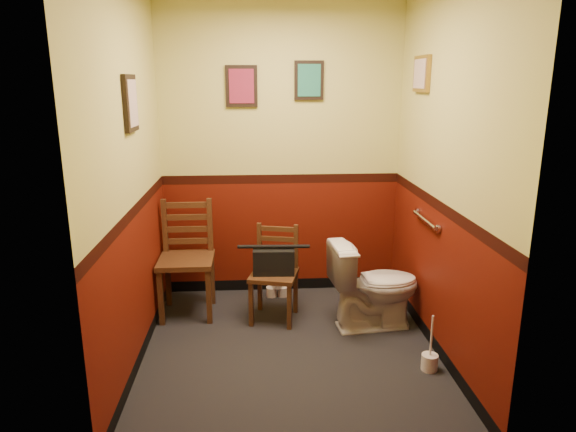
% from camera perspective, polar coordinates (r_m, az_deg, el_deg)
% --- Properties ---
extents(floor, '(2.20, 2.40, 0.00)m').
position_cam_1_polar(floor, '(4.05, 0.24, -14.73)').
color(floor, black).
rests_on(floor, ground).
extents(wall_back, '(2.20, 0.00, 2.70)m').
position_cam_1_polar(wall_back, '(4.77, -0.77, 7.00)').
color(wall_back, '#4F1006').
rests_on(wall_back, ground).
extents(wall_front, '(2.20, 0.00, 2.70)m').
position_cam_1_polar(wall_front, '(2.42, 2.30, -0.77)').
color(wall_front, '#4F1006').
rests_on(wall_front, ground).
extents(wall_left, '(0.00, 2.40, 2.70)m').
position_cam_1_polar(wall_left, '(3.67, -17.15, 3.99)').
color(wall_left, '#4F1006').
rests_on(wall_left, ground).
extents(wall_right, '(0.00, 2.40, 2.70)m').
position_cam_1_polar(wall_right, '(3.82, 17.00, 4.40)').
color(wall_right, '#4F1006').
rests_on(wall_right, ground).
extents(grab_bar, '(0.05, 0.56, 0.06)m').
position_cam_1_polar(grab_bar, '(4.13, 14.99, -0.42)').
color(grab_bar, silver).
rests_on(grab_bar, wall_right).
extents(framed_print_back_a, '(0.28, 0.04, 0.36)m').
position_cam_1_polar(framed_print_back_a, '(4.70, -5.18, 14.18)').
color(framed_print_back_a, black).
rests_on(framed_print_back_a, wall_back).
extents(framed_print_back_b, '(0.26, 0.04, 0.34)m').
position_cam_1_polar(framed_print_back_b, '(4.72, 2.35, 14.83)').
color(framed_print_back_b, black).
rests_on(framed_print_back_b, wall_back).
extents(framed_print_left, '(0.04, 0.30, 0.38)m').
position_cam_1_polar(framed_print_left, '(3.71, -17.08, 11.89)').
color(framed_print_left, black).
rests_on(framed_print_left, wall_left).
extents(framed_print_right, '(0.04, 0.34, 0.28)m').
position_cam_1_polar(framed_print_right, '(4.33, 14.61, 15.05)').
color(framed_print_right, olive).
rests_on(framed_print_right, wall_right).
extents(toilet, '(0.78, 0.49, 0.73)m').
position_cam_1_polar(toilet, '(4.32, 9.55, -7.63)').
color(toilet, white).
rests_on(toilet, floor).
extents(toilet_brush, '(0.12, 0.12, 0.42)m').
position_cam_1_polar(toilet_brush, '(3.92, 15.46, -15.27)').
color(toilet_brush, silver).
rests_on(toilet_brush, floor).
extents(chair_left, '(0.47, 0.47, 0.99)m').
position_cam_1_polar(chair_left, '(4.56, -11.18, -4.65)').
color(chair_left, '#5A331B').
rests_on(chair_left, floor).
extents(chair_right, '(0.46, 0.46, 0.81)m').
position_cam_1_polar(chair_right, '(4.40, -1.49, -6.39)').
color(chair_right, '#5A331B').
rests_on(chair_right, floor).
extents(handbag, '(0.35, 0.19, 0.25)m').
position_cam_1_polar(handbag, '(4.33, -1.59, -5.00)').
color(handbag, black).
rests_on(handbag, chair_right).
extents(tp_stack, '(0.21, 0.13, 0.28)m').
position_cam_1_polar(tp_stack, '(4.92, -1.19, -7.69)').
color(tp_stack, silver).
rests_on(tp_stack, floor).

